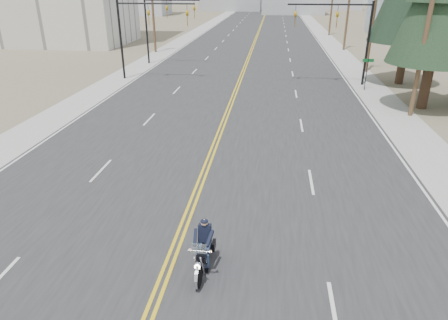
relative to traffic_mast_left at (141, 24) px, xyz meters
The scene contains 13 objects.
road 39.36m from the traffic_mast_left, 76.71° to the left, with size 20.00×200.00×0.01m, color #303033.
sidewalk_left 38.40m from the traffic_mast_left, 93.80° to the left, with size 3.00×200.00×0.01m, color #A5A5A0.
sidewalk_right 43.45m from the traffic_mast_left, 61.68° to the left, with size 3.00×200.00×0.01m, color #A5A5A0.
traffic_mast_left is the anchor object (origin of this frame).
traffic_mast_right 17.95m from the traffic_mast_left, ahead, with size 7.10×0.26×7.00m.
traffic_mast_far 8.01m from the traffic_mast_left, 92.40° to the left, with size 6.10×0.26×7.00m.
street_sign 20.12m from the traffic_mast_left, ahead, with size 0.90×0.06×2.62m.
utility_pole_b 23.31m from the traffic_mast_left, 22.74° to the right, with size 2.20×0.30×11.50m.
utility_pole_c 22.31m from the traffic_mast_left, 15.61° to the left, with size 2.20×0.30×11.00m.
utility_pole_d 30.06m from the traffic_mast_left, 44.36° to the left, with size 2.20×0.30×11.50m.
utility_pole_e 43.66m from the traffic_mast_left, 60.53° to the left, with size 2.20×0.30×11.00m.
utility_pole_left 16.39m from the traffic_mast_left, 102.42° to the left, with size 2.20×0.30×10.50m.
motorcyclist 28.74m from the traffic_mast_left, 69.16° to the right, with size 0.92×2.15×1.68m, color black, non-canonical shape.
Camera 1 is at (3.01, -4.57, 8.28)m, focal length 32.00 mm.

